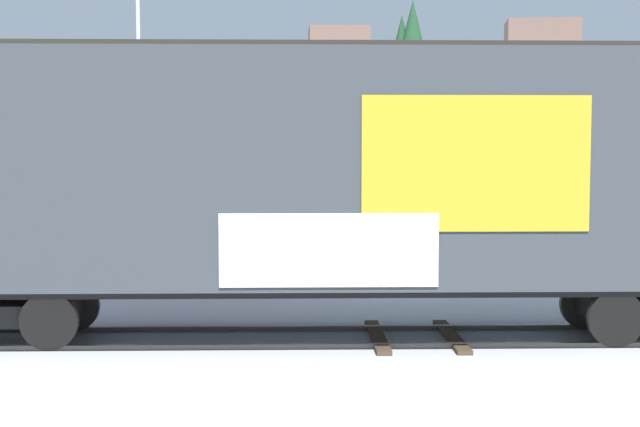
{
  "coord_description": "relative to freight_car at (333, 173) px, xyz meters",
  "views": [
    {
      "loc": [
        -1.03,
        -14.28,
        3.11
      ],
      "look_at": [
        -1.47,
        2.22,
        1.95
      ],
      "focal_mm": 48.53,
      "sensor_mm": 36.0,
      "label": 1
    }
  ],
  "objects": [
    {
      "name": "freight_car",
      "position": [
        0.0,
        0.0,
        0.0
      ],
      "size": [
        15.59,
        3.85,
        4.93
      ],
      "color": "#33383D",
      "rests_on": "ground_plane"
    },
    {
      "name": "ground_plane",
      "position": [
        1.19,
        0.0,
        -2.78
      ],
      "size": [
        260.0,
        260.0,
        0.0
      ],
      "primitive_type": "plane",
      "color": "#B2B5BC"
    },
    {
      "name": "parked_car_white",
      "position": [
        1.23,
        6.11,
        -2.0
      ],
      "size": [
        5.0,
        2.64,
        1.58
      ],
      "color": "silver",
      "rests_on": "ground_plane"
    },
    {
      "name": "parked_car_red",
      "position": [
        -3.59,
        6.46,
        -1.97
      ],
      "size": [
        4.5,
        2.33,
        1.59
      ],
      "color": "#B21E1E",
      "rests_on": "ground_plane"
    },
    {
      "name": "flagpole",
      "position": [
        -6.21,
        11.67,
        3.48
      ],
      "size": [
        1.16,
        1.18,
        9.83
      ],
      "color": "silver",
      "rests_on": "ground_plane"
    },
    {
      "name": "hillside",
      "position": [
        1.29,
        69.52,
        2.98
      ],
      "size": [
        135.43,
        30.44,
        15.9
      ],
      "color": "silver",
      "rests_on": "ground_plane"
    },
    {
      "name": "track",
      "position": [
        -0.07,
        -0.0,
        -2.74
      ],
      "size": [
        60.0,
        4.66,
        0.08
      ],
      "color": "#4C4742",
      "rests_on": "ground_plane"
    }
  ]
}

